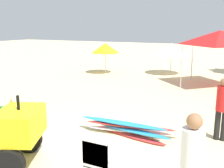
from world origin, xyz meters
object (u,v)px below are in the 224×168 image
object	(u,v)px
lifeguard_far_right	(223,105)
beach_umbrella_left	(171,50)
surfboard_pile	(128,129)
traffic_cone_near	(12,106)
popup_canopy	(220,38)
stacked_plastic_chairs	(99,157)
lifeguard_near_left	(192,162)
beach_umbrella_far	(105,48)

from	to	relation	value
lifeguard_far_right	beach_umbrella_left	distance (m)	9.46
surfboard_pile	lifeguard_far_right	bearing A→B (deg)	20.21
traffic_cone_near	surfboard_pile	bearing A→B (deg)	0.96
surfboard_pile	popup_canopy	size ratio (longest dim) A/B	0.93
stacked_plastic_chairs	traffic_cone_near	bearing A→B (deg)	153.59
stacked_plastic_chairs	lifeguard_near_left	size ratio (longest dim) A/B	0.60
popup_canopy	lifeguard_near_left	bearing A→B (deg)	-87.22
beach_umbrella_far	traffic_cone_near	distance (m)	8.25
surfboard_pile	lifeguard_near_left	xyz separation A→B (m)	(2.00, -2.49, 0.78)
stacked_plastic_chairs	beach_umbrella_left	bearing A→B (deg)	97.98
beach_umbrella_far	lifeguard_near_left	bearing A→B (deg)	-56.69
lifeguard_far_right	stacked_plastic_chairs	bearing A→B (deg)	-119.44
lifeguard_near_left	popup_canopy	distance (m)	9.89
beach_umbrella_left	beach_umbrella_far	distance (m)	3.97
stacked_plastic_chairs	popup_canopy	xyz separation A→B (m)	(1.11, 9.65, 1.72)
stacked_plastic_chairs	traffic_cone_near	distance (m)	5.13
lifeguard_far_right	beach_umbrella_far	world-z (taller)	beach_umbrella_far
lifeguard_near_left	traffic_cone_near	distance (m)	6.66
lifeguard_near_left	beach_umbrella_far	xyz separation A→B (m)	(-6.92, 10.53, 0.59)
lifeguard_near_left	beach_umbrella_far	bearing A→B (deg)	123.31
lifeguard_near_left	beach_umbrella_left	xyz separation A→B (m)	(-3.26, 12.08, 0.52)
surfboard_pile	lifeguard_far_right	size ratio (longest dim) A/B	1.65
lifeguard_far_right	traffic_cone_near	bearing A→B (deg)	-172.15
surfboard_pile	popup_canopy	world-z (taller)	popup_canopy
beach_umbrella_far	traffic_cone_near	size ratio (longest dim) A/B	3.54
beach_umbrella_left	popup_canopy	bearing A→B (deg)	-39.49
stacked_plastic_chairs	lifeguard_near_left	xyz separation A→B (m)	(1.59, -0.14, 0.37)
stacked_plastic_chairs	surfboard_pile	distance (m)	2.42
traffic_cone_near	beach_umbrella_far	bearing A→B (deg)	95.28
popup_canopy	traffic_cone_near	world-z (taller)	popup_canopy
stacked_plastic_chairs	beach_umbrella_far	xyz separation A→B (m)	(-5.33, 10.39, 0.96)
popup_canopy	stacked_plastic_chairs	bearing A→B (deg)	-96.56
surfboard_pile	lifeguard_far_right	xyz separation A→B (m)	(2.19, 0.81, 0.73)
lifeguard_near_left	traffic_cone_near	xyz separation A→B (m)	(-6.17, 2.42, -0.71)
stacked_plastic_chairs	traffic_cone_near	world-z (taller)	stacked_plastic_chairs
popup_canopy	traffic_cone_near	bearing A→B (deg)	-127.68
lifeguard_near_left	lifeguard_far_right	xyz separation A→B (m)	(0.19, 3.29, -0.05)
stacked_plastic_chairs	surfboard_pile	world-z (taller)	stacked_plastic_chairs
beach_umbrella_left	traffic_cone_near	world-z (taller)	beach_umbrella_left
surfboard_pile	lifeguard_near_left	distance (m)	3.28
surfboard_pile	beach_umbrella_left	xyz separation A→B (m)	(-1.26, 9.59, 1.30)
lifeguard_near_left	popup_canopy	bearing A→B (deg)	92.78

